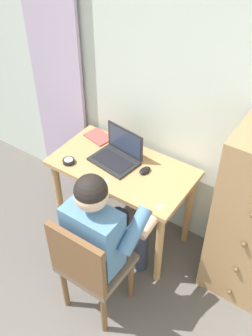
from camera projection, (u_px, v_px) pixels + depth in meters
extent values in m
cube|color=silver|center=(188.00, 98.00, 2.70)|extent=(4.80, 0.05, 2.50)
cube|color=#B29EBC|center=(57.00, 76.00, 3.23)|extent=(0.52, 0.03, 2.23)
cube|color=tan|center=(122.00, 168.00, 2.94)|extent=(1.06, 0.58, 0.03)
cylinder|color=tan|center=(59.00, 197.00, 3.24)|extent=(0.06, 0.06, 0.71)
cylinder|color=tan|center=(159.00, 249.00, 2.84)|extent=(0.06, 0.06, 0.71)
cylinder|color=tan|center=(93.00, 166.00, 3.53)|extent=(0.06, 0.06, 0.71)
cylinder|color=tan|center=(189.00, 210.00, 3.13)|extent=(0.06, 0.06, 0.71)
sphere|color=brown|center=(229.00, 292.00, 2.82)|extent=(0.04, 0.04, 0.04)
sphere|color=brown|center=(236.00, 270.00, 2.65)|extent=(0.04, 0.04, 0.04)
sphere|color=brown|center=(244.00, 245.00, 2.47)|extent=(0.04, 0.04, 0.04)
cube|color=brown|center=(97.00, 263.00, 2.64)|extent=(0.42, 0.40, 0.05)
cube|color=brown|center=(76.00, 260.00, 2.37)|extent=(0.42, 0.04, 0.42)
cylinder|color=brown|center=(131.00, 279.00, 2.82)|extent=(0.04, 0.04, 0.42)
cylinder|color=brown|center=(93.00, 256.00, 2.96)|extent=(0.04, 0.04, 0.42)
cylinder|color=brown|center=(104.00, 313.00, 2.62)|extent=(0.04, 0.04, 0.42)
cylinder|color=brown|center=(65.00, 287.00, 2.76)|extent=(0.04, 0.04, 0.42)
cylinder|color=#33384C|center=(126.00, 243.00, 2.70)|extent=(0.14, 0.40, 0.14)
cylinder|color=#33384C|center=(105.00, 231.00, 2.78)|extent=(0.14, 0.40, 0.14)
cylinder|color=#33384C|center=(141.00, 246.00, 2.99)|extent=(0.11, 0.11, 0.49)
cylinder|color=#33384C|center=(122.00, 236.00, 3.07)|extent=(0.11, 0.11, 0.49)
cube|color=teal|center=(93.00, 237.00, 2.45)|extent=(0.36, 0.20, 0.46)
cylinder|color=teal|center=(135.00, 231.00, 2.38)|extent=(0.09, 0.30, 0.25)
cylinder|color=teal|center=(78.00, 201.00, 2.57)|extent=(0.09, 0.30, 0.25)
cylinder|color=#DBAD8E|center=(152.00, 222.00, 2.58)|extent=(0.07, 0.27, 0.11)
cylinder|color=#DBAD8E|center=(98.00, 195.00, 2.77)|extent=(0.07, 0.27, 0.11)
sphere|color=#DBAD8E|center=(91.00, 195.00, 2.22)|extent=(0.20, 0.20, 0.20)
sphere|color=black|center=(91.00, 191.00, 2.20)|extent=(0.20, 0.20, 0.20)
cube|color=#232326|center=(114.00, 161.00, 2.95)|extent=(0.37, 0.29, 0.02)
cube|color=black|center=(113.00, 161.00, 2.94)|extent=(0.30, 0.19, 0.00)
cube|color=#232326|center=(125.00, 141.00, 2.95)|extent=(0.34, 0.06, 0.22)
cube|color=#2D3851|center=(125.00, 141.00, 2.94)|extent=(0.30, 0.05, 0.18)
ellipsoid|color=black|center=(145.00, 170.00, 2.86)|extent=(0.08, 0.11, 0.03)
cylinder|color=black|center=(69.00, 161.00, 2.95)|extent=(0.09, 0.09, 0.03)
cylinder|color=silver|center=(69.00, 160.00, 2.94)|extent=(0.06, 0.06, 0.00)
cube|color=#994742|center=(99.00, 137.00, 3.19)|extent=(0.24, 0.19, 0.01)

